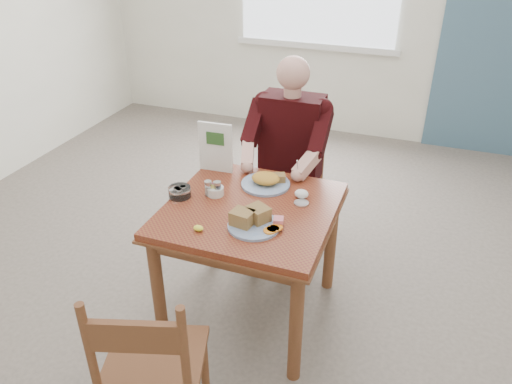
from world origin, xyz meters
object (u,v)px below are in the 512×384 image
at_px(table, 250,224).
at_px(far_plate, 267,181).
at_px(diner, 288,146).
at_px(near_plate, 253,220).
at_px(chair_near, 152,369).
at_px(chair_far, 291,184).

height_order(table, far_plate, far_plate).
height_order(diner, near_plate, diner).
xyz_separation_m(chair_near, far_plate, (0.09, 1.21, 0.30)).
xyz_separation_m(chair_far, far_plate, (0.01, -0.54, 0.30)).
xyz_separation_m(table, chair_near, (-0.08, -0.95, -0.16)).
distance_m(chair_near, diner, 1.70).
height_order(table, near_plate, near_plate).
height_order(diner, far_plate, diner).
relative_size(table, near_plate, 2.73).
relative_size(chair_far, near_plate, 2.82).
bearing_deg(chair_far, near_plate, -85.13).
relative_size(chair_near, diner, 0.69).
bearing_deg(table, diner, 90.00).
distance_m(chair_far, near_plate, 1.02).
bearing_deg(chair_near, diner, 87.17).
bearing_deg(table, chair_far, 90.00).
distance_m(table, chair_near, 0.97).
xyz_separation_m(table, far_plate, (0.01, 0.26, 0.14)).
bearing_deg(chair_near, far_plate, 85.87).
height_order(table, chair_near, chair_near).
distance_m(diner, near_plate, 0.88).
bearing_deg(far_plate, chair_far, 90.58).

